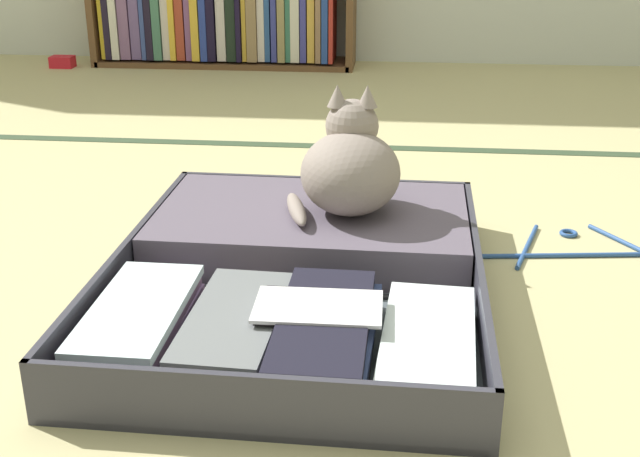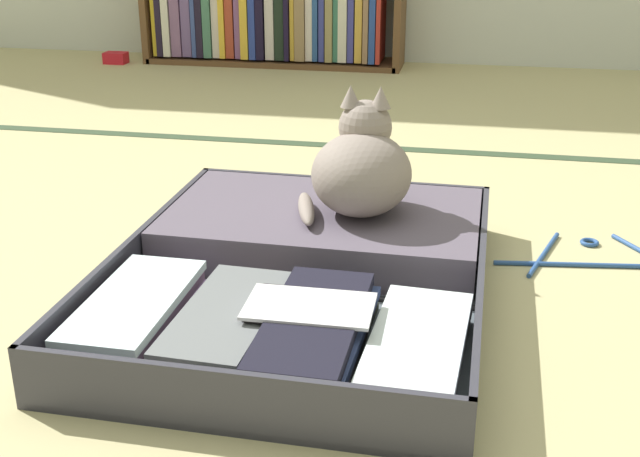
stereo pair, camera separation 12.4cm
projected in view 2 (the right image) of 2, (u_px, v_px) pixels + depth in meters
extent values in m
plane|color=#C2B680|center=(237.00, 287.00, 1.64)|extent=(10.00, 10.00, 0.00)
cube|color=#354830|center=(328.00, 145.00, 2.55)|extent=(4.80, 0.05, 0.00)
cube|color=brown|center=(274.00, 61.00, 3.76)|extent=(1.13, 0.25, 0.02)
cube|color=gold|center=(162.00, 21.00, 3.79)|extent=(0.02, 0.21, 0.28)
cube|color=black|center=(166.00, 18.00, 3.78)|extent=(0.03, 0.21, 0.32)
cube|color=silver|center=(173.00, 16.00, 3.77)|extent=(0.03, 0.21, 0.34)
cube|color=slate|center=(183.00, 20.00, 3.78)|extent=(0.04, 0.21, 0.30)
cube|color=slate|center=(193.00, 15.00, 3.76)|extent=(0.04, 0.21, 0.34)
cube|color=#374A91|center=(200.00, 22.00, 3.76)|extent=(0.02, 0.21, 0.28)
cube|color=black|center=(205.00, 17.00, 3.75)|extent=(0.03, 0.21, 0.33)
cube|color=#477960|center=(213.00, 20.00, 3.74)|extent=(0.04, 0.21, 0.31)
cube|color=silver|center=(222.00, 16.00, 3.74)|extent=(0.03, 0.21, 0.34)
cube|color=yellow|center=(228.00, 15.00, 3.73)|extent=(0.02, 0.21, 0.35)
cube|color=#AB3C28|center=(235.00, 20.00, 3.73)|extent=(0.04, 0.21, 0.31)
cube|color=#7D4D82|center=(243.00, 16.00, 3.72)|extent=(0.02, 0.21, 0.35)
cube|color=gold|center=(250.00, 25.00, 3.72)|extent=(0.03, 0.21, 0.27)
cube|color=#2A3D96|center=(257.00, 23.00, 3.71)|extent=(0.03, 0.21, 0.29)
cube|color=black|center=(265.00, 18.00, 3.69)|extent=(0.03, 0.21, 0.34)
cube|color=silver|center=(275.00, 19.00, 3.70)|extent=(0.04, 0.21, 0.32)
cube|color=black|center=(284.00, 18.00, 3.68)|extent=(0.04, 0.21, 0.34)
cube|color=black|center=(291.00, 22.00, 3.67)|extent=(0.02, 0.21, 0.31)
cube|color=yellow|center=(297.00, 22.00, 3.68)|extent=(0.02, 0.21, 0.31)
cube|color=#96774F|center=(304.00, 19.00, 3.66)|extent=(0.04, 0.21, 0.34)
cube|color=silver|center=(313.00, 25.00, 3.68)|extent=(0.03, 0.21, 0.28)
cube|color=#284F90|center=(319.00, 20.00, 3.67)|extent=(0.02, 0.21, 0.33)
cube|color=#383E95|center=(326.00, 20.00, 3.66)|extent=(0.02, 0.21, 0.33)
cube|color=#978654|center=(333.00, 19.00, 3.64)|extent=(0.03, 0.21, 0.35)
cube|color=#397861|center=(339.00, 23.00, 3.65)|extent=(0.02, 0.21, 0.31)
cube|color=silver|center=(346.00, 22.00, 3.64)|extent=(0.04, 0.21, 0.32)
cube|color=#3F3E95|center=(354.00, 19.00, 3.63)|extent=(0.03, 0.21, 0.35)
cube|color=gold|center=(362.00, 20.00, 3.63)|extent=(0.03, 0.21, 0.34)
cube|color=#966F4F|center=(369.00, 19.00, 3.61)|extent=(0.02, 0.21, 0.35)
cube|color=#264493|center=(375.00, 25.00, 3.61)|extent=(0.03, 0.21, 0.31)
cube|color=#B62F26|center=(381.00, 24.00, 3.60)|extent=(0.02, 0.21, 0.31)
cube|color=#373641|center=(271.00, 356.00, 1.38)|extent=(0.69, 0.45, 0.01)
cube|color=#373641|center=(232.00, 404.00, 1.17)|extent=(0.68, 0.02, 0.11)
cube|color=#373641|center=(84.00, 312.00, 1.42)|extent=(0.02, 0.44, 0.11)
cube|color=#373641|center=(476.00, 353.00, 1.30)|extent=(0.02, 0.44, 0.11)
cube|color=#4C565D|center=(271.00, 351.00, 1.38)|extent=(0.66, 0.42, 0.01)
cube|color=#373641|center=(324.00, 253.00, 1.77)|extent=(0.69, 0.45, 0.01)
cube|color=#373641|center=(342.00, 199.00, 1.95)|extent=(0.68, 0.02, 0.11)
cube|color=#373641|center=(175.00, 221.00, 1.82)|extent=(0.02, 0.44, 0.11)
cube|color=#373641|center=(483.00, 246.00, 1.69)|extent=(0.02, 0.44, 0.11)
cube|color=#4C565D|center=(324.00, 249.00, 1.77)|extent=(0.66, 0.42, 0.01)
cylinder|color=black|center=(301.00, 293.00, 1.57)|extent=(0.66, 0.03, 0.02)
cube|color=#3A3C72|center=(137.00, 331.00, 1.42)|extent=(0.15, 0.34, 0.02)
cube|color=#8F71A2|center=(133.00, 321.00, 1.41)|extent=(0.16, 0.34, 0.02)
cube|color=gray|center=(133.00, 310.00, 1.41)|extent=(0.15, 0.33, 0.02)
cube|color=silver|center=(134.00, 301.00, 1.40)|extent=(0.15, 0.33, 0.02)
cube|color=#BEA38D|center=(222.00, 340.00, 1.38)|extent=(0.16, 0.37, 0.02)
cube|color=#2A1930|center=(225.00, 326.00, 1.38)|extent=(0.15, 0.31, 0.02)
cube|color=slate|center=(227.00, 315.00, 1.37)|extent=(0.16, 0.34, 0.02)
cube|color=black|center=(314.00, 350.00, 1.36)|extent=(0.17, 0.38, 0.01)
cube|color=black|center=(318.00, 342.00, 1.35)|extent=(0.15, 0.34, 0.02)
cube|color=navy|center=(321.00, 329.00, 1.35)|extent=(0.16, 0.32, 0.02)
cube|color=black|center=(313.00, 322.00, 1.33)|extent=(0.15, 0.36, 0.02)
cube|color=tan|center=(415.00, 359.00, 1.33)|extent=(0.16, 0.33, 0.02)
cube|color=slate|center=(418.00, 348.00, 1.32)|extent=(0.17, 0.33, 0.02)
cube|color=silver|center=(417.00, 342.00, 1.30)|extent=(0.17, 0.36, 0.02)
cube|color=white|center=(309.00, 306.00, 1.35)|extent=(0.21, 0.13, 0.01)
cube|color=black|center=(305.00, 307.00, 1.36)|extent=(0.18, 0.14, 0.01)
cube|color=#5B5161|center=(324.00, 230.00, 1.75)|extent=(0.65, 0.41, 0.09)
torus|color=white|center=(347.00, 213.00, 1.73)|extent=(0.08, 0.08, 0.01)
cylinder|color=black|center=(264.00, 196.00, 1.97)|extent=(0.02, 0.02, 0.10)
cylinder|color=black|center=(420.00, 207.00, 1.90)|extent=(0.02, 0.02, 0.10)
cube|color=white|center=(166.00, 373.00, 1.18)|extent=(0.03, 0.00, 0.02)
cube|color=#298244|center=(203.00, 399.00, 1.19)|extent=(0.03, 0.00, 0.02)
ellipsoid|color=gray|center=(361.00, 174.00, 1.69)|extent=(0.21, 0.24, 0.17)
ellipsoid|color=gray|center=(365.00, 182.00, 1.76)|extent=(0.15, 0.09, 0.09)
sphere|color=gray|center=(365.00, 127.00, 1.70)|extent=(0.11, 0.11, 0.11)
cone|color=gray|center=(381.00, 97.00, 1.67)|extent=(0.04, 0.04, 0.05)
cone|color=gray|center=(351.00, 96.00, 1.68)|extent=(0.04, 0.04, 0.05)
sphere|color=gold|center=(377.00, 118.00, 1.74)|extent=(0.02, 0.02, 0.02)
sphere|color=gold|center=(358.00, 118.00, 1.75)|extent=(0.02, 0.02, 0.02)
ellipsoid|color=gray|center=(306.00, 208.00, 1.69)|extent=(0.08, 0.18, 0.03)
cylinder|color=#2B5296|center=(603.00, 265.00, 1.72)|extent=(0.45, 0.07, 0.01)
cylinder|color=#2B5296|center=(544.00, 254.00, 1.77)|extent=(0.08, 0.24, 0.01)
torus|color=#2B5296|center=(589.00, 242.00, 1.83)|extent=(0.05, 0.05, 0.01)
cube|color=red|center=(116.00, 58.00, 3.76)|extent=(0.10, 0.07, 0.05)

